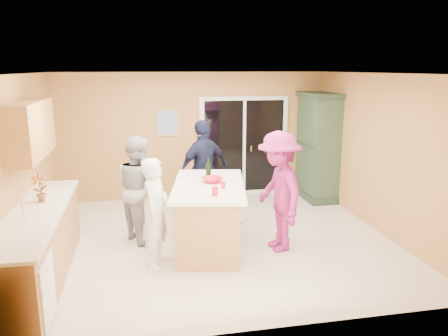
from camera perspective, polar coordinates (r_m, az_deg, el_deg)
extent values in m
plane|color=silver|center=(7.06, -1.05, -9.37)|extent=(5.50, 5.50, 0.00)
cube|color=silver|center=(6.53, -1.15, 12.24)|extent=(5.50, 5.00, 0.10)
cube|color=#E3A35D|center=(9.11, -3.86, 4.21)|extent=(5.50, 0.10, 2.60)
cube|color=#E3A35D|center=(4.32, 4.76, -5.77)|extent=(5.50, 0.10, 2.60)
cube|color=#E3A35D|center=(6.77, -24.67, -0.02)|extent=(0.10, 5.00, 2.60)
cube|color=#E3A35D|center=(7.64, 19.67, 1.78)|extent=(0.10, 5.00, 2.60)
cube|color=#A97041|center=(6.10, -23.05, -9.58)|extent=(0.60, 3.00, 0.90)
cube|color=white|center=(5.15, -25.37, -14.70)|extent=(0.62, 0.60, 0.72)
cube|color=silver|center=(5.95, -23.31, -5.38)|extent=(0.65, 3.05, 0.04)
cylinder|color=silver|center=(5.43, -24.69, -5.30)|extent=(0.02, 0.02, 0.30)
cube|color=#A97041|center=(6.44, -24.04, 4.65)|extent=(0.35, 1.60, 0.75)
cube|color=silver|center=(9.31, 2.61, 2.86)|extent=(1.90, 0.05, 2.10)
cube|color=black|center=(9.29, 2.64, 2.84)|extent=(1.70, 0.03, 1.94)
cube|color=silver|center=(9.29, 2.64, 2.84)|extent=(0.06, 0.04, 1.94)
cube|color=silver|center=(9.32, 3.55, 2.55)|extent=(0.02, 0.03, 0.12)
cube|color=tan|center=(8.99, -7.37, 5.95)|extent=(0.46, 0.03, 0.56)
cube|color=#435E8B|center=(8.98, -7.37, 5.95)|extent=(0.38, 0.02, 0.48)
cube|color=#A97041|center=(6.63, -1.96, -6.47)|extent=(1.16, 1.81, 0.95)
cube|color=silver|center=(6.48, -2.00, -2.31)|extent=(1.36, 2.05, 0.04)
cube|color=black|center=(6.78, -1.93, -9.85)|extent=(1.06, 1.71, 0.11)
cube|color=#243A29|center=(9.45, 11.91, -3.39)|extent=(0.61, 1.15, 0.13)
cube|color=#365136|center=(9.22, 12.20, 2.72)|extent=(0.54, 1.09, 2.04)
cube|color=#243A29|center=(9.10, 12.52, 9.33)|extent=(0.63, 1.20, 0.09)
imported|color=white|center=(6.06, -8.82, -5.75)|extent=(0.55, 0.65, 1.51)
imported|color=#A8A8AB|center=(6.98, -11.03, -2.64)|extent=(0.93, 1.01, 1.67)
imported|color=#161632|center=(7.88, -2.65, -0.16)|extent=(1.13, 0.89, 1.79)
imported|color=#9A216A|center=(6.50, 7.15, -3.09)|extent=(0.78, 1.22, 1.79)
imported|color=red|center=(6.57, -1.56, -1.55)|extent=(0.38, 0.38, 0.07)
imported|color=#B71214|center=(6.26, -22.90, -2.39)|extent=(0.23, 0.18, 0.39)
cylinder|color=red|center=(5.88, -1.19, -3.05)|extent=(0.11, 0.11, 0.12)
cylinder|color=red|center=(6.24, -0.11, -2.25)|extent=(0.07, 0.07, 0.09)
cylinder|color=black|center=(6.74, -2.05, -0.40)|extent=(0.08, 0.08, 0.25)
cylinder|color=black|center=(6.70, -2.06, 1.05)|extent=(0.03, 0.03, 0.10)
cylinder|color=silver|center=(7.04, -0.59, -0.82)|extent=(0.23, 0.23, 0.01)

